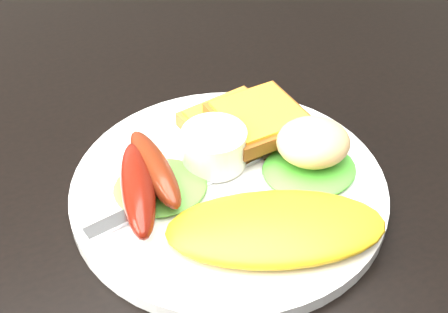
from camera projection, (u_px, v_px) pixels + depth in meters
The scene contains 12 objects.
dining_table at pixel (153, 105), 0.63m from camera, with size 1.20×0.80×0.04m, color black.
plate at pixel (229, 189), 0.50m from camera, with size 0.25×0.25×0.01m, color white.
lettuce_left at pixel (160, 187), 0.48m from camera, with size 0.07×0.07×0.01m, color green.
lettuce_right at pixel (309, 169), 0.50m from camera, with size 0.08×0.07×0.01m, color green.
omelette at pixel (276, 228), 0.44m from camera, with size 0.16×0.07×0.02m, color yellow.
sausage_a at pixel (138, 188), 0.46m from camera, with size 0.03×0.10×0.03m, color maroon.
sausage_b at pixel (154, 168), 0.48m from camera, with size 0.02×0.09×0.02m, color maroon.
ramekin at pixel (214, 147), 0.50m from camera, with size 0.05×0.05×0.03m, color white.
toast_a at pixel (235, 126), 0.54m from camera, with size 0.07×0.07×0.01m, color #925C27.
toast_b at pixel (259, 119), 0.52m from camera, with size 0.07×0.07×0.01m, color brown.
potato_salad at pixel (313, 142), 0.49m from camera, with size 0.06×0.06×0.03m, color beige.
fork at pixel (178, 192), 0.48m from camera, with size 0.16×0.01×0.00m, color #ADAFB7.
Camera 1 is at (-0.13, -0.50, 1.10)m, focal length 50.00 mm.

